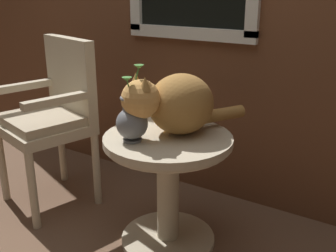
{
  "coord_description": "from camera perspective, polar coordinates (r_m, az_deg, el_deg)",
  "views": [
    {
      "loc": [
        1.19,
        -1.42,
        1.25
      ],
      "look_at": [
        0.24,
        0.07,
        0.63
      ],
      "focal_mm": 43.18,
      "sensor_mm": 36.0,
      "label": 1
    }
  ],
  "objects": [
    {
      "name": "ground_plane",
      "position": [
        2.24,
        -6.5,
        -14.77
      ],
      "size": [
        6.0,
        6.0,
        0.0
      ],
      "primitive_type": "plane",
      "color": "brown"
    },
    {
      "name": "pewter_vase_with_ivy",
      "position": [
        1.81,
        -5.11,
        0.9
      ],
      "size": [
        0.14,
        0.14,
        0.34
      ],
      "color": "slate",
      "rests_on": "wicker_side_table"
    },
    {
      "name": "cat",
      "position": [
        1.88,
        1.07,
        3.21
      ],
      "size": [
        0.41,
        0.59,
        0.3
      ],
      "color": "#AD7A3D",
      "rests_on": "wicker_side_table"
    },
    {
      "name": "wicker_side_table",
      "position": [
        1.97,
        0.0,
        -6.37
      ],
      "size": [
        0.61,
        0.61,
        0.58
      ],
      "color": "beige",
      "rests_on": "ground_plane"
    },
    {
      "name": "wicker_chair",
      "position": [
        2.42,
        -15.86,
        2.0
      ],
      "size": [
        0.56,
        0.54,
        0.97
      ],
      "color": "beige",
      "rests_on": "ground_plane"
    }
  ]
}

